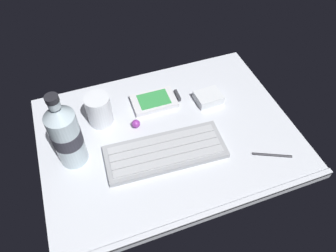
# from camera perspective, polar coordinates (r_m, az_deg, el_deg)

# --- Properties ---
(ground_plane) EXTENTS (0.64, 0.48, 0.03)m
(ground_plane) POSITION_cam_1_polar(r_m,az_deg,el_deg) (0.83, 0.05, -1.88)
(ground_plane) COLOR silver
(keyboard) EXTENTS (0.30, 0.13, 0.02)m
(keyboard) POSITION_cam_1_polar(r_m,az_deg,el_deg) (0.78, -0.48, -4.57)
(keyboard) COLOR #93969B
(keyboard) RESTS_ON ground_plane
(handheld_device) EXTENTS (0.13, 0.08, 0.02)m
(handheld_device) POSITION_cam_1_polar(r_m,az_deg,el_deg) (0.89, -2.12, 4.54)
(handheld_device) COLOR silver
(handheld_device) RESTS_ON ground_plane
(juice_cup) EXTENTS (0.06, 0.06, 0.09)m
(juice_cup) POSITION_cam_1_polar(r_m,az_deg,el_deg) (0.84, -12.09, 2.64)
(juice_cup) COLOR silver
(juice_cup) RESTS_ON ground_plane
(water_bottle) EXTENTS (0.07, 0.07, 0.21)m
(water_bottle) POSITION_cam_1_polar(r_m,az_deg,el_deg) (0.74, -17.66, -1.47)
(water_bottle) COLOR silver
(water_bottle) RESTS_ON ground_plane
(charger_block) EXTENTS (0.07, 0.06, 0.02)m
(charger_block) POSITION_cam_1_polar(r_m,az_deg,el_deg) (0.90, 7.17, 5.03)
(charger_block) COLOR silver
(charger_block) RESTS_ON ground_plane
(trackball_mouse) EXTENTS (0.02, 0.02, 0.02)m
(trackball_mouse) POSITION_cam_1_polar(r_m,az_deg,el_deg) (0.83, -5.72, 0.40)
(trackball_mouse) COLOR purple
(trackball_mouse) RESTS_ON ground_plane
(stylus_pen) EXTENTS (0.09, 0.05, 0.01)m
(stylus_pen) POSITION_cam_1_polar(r_m,az_deg,el_deg) (0.82, 18.01, -4.82)
(stylus_pen) COLOR #26262B
(stylus_pen) RESTS_ON ground_plane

